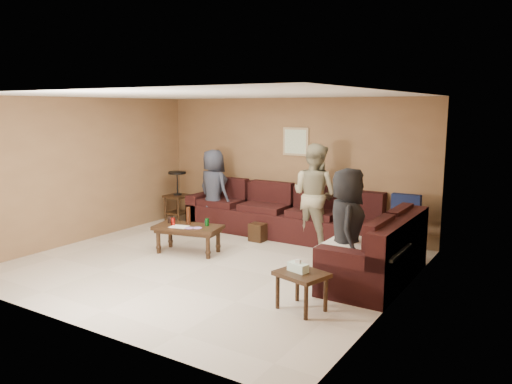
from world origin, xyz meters
TOP-DOWN VIEW (x-y plane):
  - room at (0.00, 0.00)m, footprint 5.60×5.50m
  - sectional_sofa at (0.81, 1.52)m, footprint 4.65×2.90m
  - coffee_table at (-0.69, 0.28)m, footprint 1.16×0.75m
  - end_table_left at (-2.34, 1.94)m, footprint 0.47×0.47m
  - side_table_right at (1.91, -0.82)m, footprint 0.65×0.58m
  - waste_bin at (-0.11, 1.50)m, footprint 0.27×0.27m
  - wall_art at (0.10, 2.48)m, footprint 0.52×0.04m
  - person_left at (-1.32, 1.83)m, footprint 0.85×0.65m
  - person_middle at (0.82, 1.80)m, footprint 0.94×0.78m
  - person_right at (2.04, 0.21)m, footprint 0.76×0.90m

SIDE VIEW (x-z plane):
  - waste_bin at x=-0.11m, z-range 0.00..0.31m
  - sectional_sofa at x=0.81m, z-range -0.16..0.81m
  - coffee_table at x=-0.69m, z-range 0.02..0.74m
  - side_table_right at x=1.91m, z-range 0.09..0.69m
  - end_table_left at x=-2.34m, z-range 0.02..1.06m
  - person_left at x=-1.32m, z-range 0.00..1.54m
  - person_right at x=2.04m, z-range 0.00..1.56m
  - person_middle at x=0.82m, z-range 0.00..1.73m
  - room at x=0.00m, z-range 0.41..2.91m
  - wall_art at x=0.10m, z-range 1.44..1.96m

